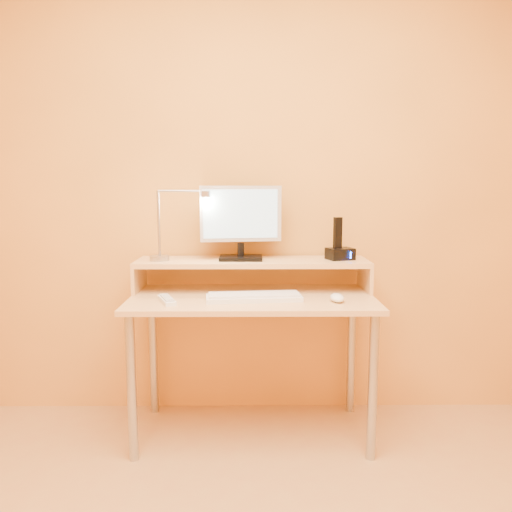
{
  "coord_description": "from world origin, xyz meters",
  "views": [
    {
      "loc": [
        -0.0,
        -1.23,
        1.26
      ],
      "look_at": [
        0.02,
        1.13,
        0.93
      ],
      "focal_mm": 35.01,
      "sensor_mm": 36.0,
      "label": 1
    }
  ],
  "objects_px": {
    "mouse": "(337,298)",
    "keyboard": "(254,298)",
    "lamp_base": "(160,258)",
    "phone_dock": "(340,254)",
    "monitor_panel": "(241,214)",
    "remote_control": "(167,300)"
  },
  "relations": [
    {
      "from": "phone_dock",
      "to": "keyboard",
      "type": "relative_size",
      "value": 0.29
    },
    {
      "from": "lamp_base",
      "to": "phone_dock",
      "type": "relative_size",
      "value": 0.77
    },
    {
      "from": "keyboard",
      "to": "mouse",
      "type": "bearing_deg",
      "value": -10.89
    },
    {
      "from": "keyboard",
      "to": "remote_control",
      "type": "relative_size",
      "value": 2.4
    },
    {
      "from": "keyboard",
      "to": "remote_control",
      "type": "xyz_separation_m",
      "value": [
        -0.41,
        -0.04,
        -0.0
      ]
    },
    {
      "from": "keyboard",
      "to": "remote_control",
      "type": "height_order",
      "value": "keyboard"
    },
    {
      "from": "monitor_panel",
      "to": "remote_control",
      "type": "bearing_deg",
      "value": -148.24
    },
    {
      "from": "keyboard",
      "to": "remote_control",
      "type": "distance_m",
      "value": 0.41
    },
    {
      "from": "mouse",
      "to": "remote_control",
      "type": "bearing_deg",
      "value": 177.86
    },
    {
      "from": "monitor_panel",
      "to": "mouse",
      "type": "bearing_deg",
      "value": -39.68
    },
    {
      "from": "lamp_base",
      "to": "phone_dock",
      "type": "xyz_separation_m",
      "value": [
        0.93,
        0.03,
        0.02
      ]
    },
    {
      "from": "lamp_base",
      "to": "mouse",
      "type": "height_order",
      "value": "lamp_base"
    },
    {
      "from": "mouse",
      "to": "keyboard",
      "type": "bearing_deg",
      "value": 172.39
    },
    {
      "from": "monitor_panel",
      "to": "phone_dock",
      "type": "relative_size",
      "value": 3.23
    },
    {
      "from": "phone_dock",
      "to": "keyboard",
      "type": "xyz_separation_m",
      "value": [
        -0.45,
        -0.24,
        -0.18
      ]
    },
    {
      "from": "keyboard",
      "to": "phone_dock",
      "type": "bearing_deg",
      "value": 22.34
    },
    {
      "from": "phone_dock",
      "to": "keyboard",
      "type": "height_order",
      "value": "phone_dock"
    },
    {
      "from": "monitor_panel",
      "to": "phone_dock",
      "type": "xyz_separation_m",
      "value": [
        0.52,
        -0.01,
        -0.21
      ]
    },
    {
      "from": "lamp_base",
      "to": "mouse",
      "type": "bearing_deg",
      "value": -15.59
    },
    {
      "from": "phone_dock",
      "to": "remote_control",
      "type": "distance_m",
      "value": 0.92
    },
    {
      "from": "monitor_panel",
      "to": "keyboard",
      "type": "bearing_deg",
      "value": -82.71
    },
    {
      "from": "keyboard",
      "to": "mouse",
      "type": "height_order",
      "value": "mouse"
    }
  ]
}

